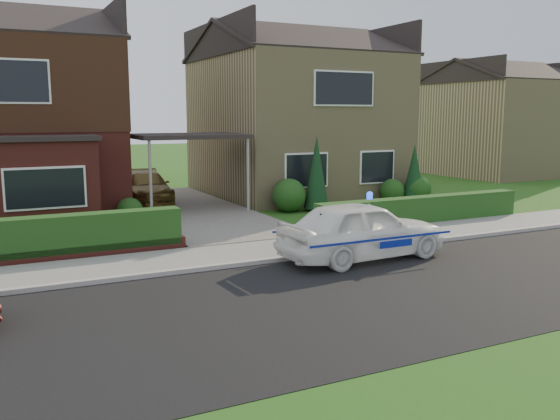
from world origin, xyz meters
TOP-DOWN VIEW (x-y plane):
  - ground at (0.00, 0.00)m, footprint 120.00×120.00m
  - road at (0.00, 0.00)m, footprint 60.00×6.00m
  - kerb at (0.00, 3.05)m, footprint 60.00×0.16m
  - sidewalk at (0.00, 4.10)m, footprint 60.00×2.00m
  - driveway at (0.00, 11.00)m, footprint 3.80×12.00m
  - house_left at (-5.78, 13.90)m, footprint 7.50×9.53m
  - house_right at (5.80, 13.99)m, footprint 7.50×8.06m
  - carport_link at (0.00, 10.95)m, footprint 3.80×3.00m
  - dwarf_wall at (-5.80, 5.30)m, footprint 7.70×0.25m
  - hedge_left at (-5.80, 5.45)m, footprint 7.50×0.55m
  - hedge_right at (5.80, 5.35)m, footprint 7.50×0.55m
  - shrub_left_mid at (-4.00, 9.30)m, footprint 1.32×1.32m
  - shrub_left_near at (-2.40, 9.60)m, footprint 0.84×0.84m
  - shrub_right_near at (3.20, 9.40)m, footprint 1.20×1.20m
  - shrub_right_mid at (7.80, 9.50)m, footprint 0.96×0.96m
  - shrub_right_far at (8.80, 9.20)m, footprint 1.08×1.08m
  - conifer_a at (4.20, 9.20)m, footprint 0.90×0.90m
  - conifer_b at (8.60, 9.20)m, footprint 0.90×0.90m
  - neighbour_right at (20.00, 16.00)m, footprint 6.50×7.00m
  - police_car at (1.56, 2.40)m, footprint 3.84×4.26m
  - driveway_car at (-1.00, 13.13)m, footprint 2.03×4.19m
  - potted_plant_b at (-2.50, 6.68)m, footprint 0.60×0.58m
  - potted_plant_c at (-2.50, 6.00)m, footprint 0.53×0.53m

SIDE VIEW (x-z plane):
  - ground at x=0.00m, z-range 0.00..0.00m
  - road at x=0.00m, z-range -0.01..0.01m
  - hedge_left at x=-5.80m, z-range -0.45..0.45m
  - hedge_right at x=5.80m, z-range -0.40..0.40m
  - sidewalk at x=0.00m, z-range 0.00..0.10m
  - kerb at x=0.00m, z-range 0.00..0.12m
  - driveway at x=0.00m, z-range 0.00..0.12m
  - dwarf_wall at x=-5.80m, z-range 0.00..0.36m
  - potted_plant_c at x=-2.50m, z-range 0.00..0.72m
  - shrub_left_near at x=-2.40m, z-range 0.00..0.84m
  - potted_plant_b at x=-2.50m, z-range 0.00..0.85m
  - shrub_right_mid at x=7.80m, z-range 0.00..0.96m
  - shrub_right_far at x=8.80m, z-range 0.00..1.08m
  - shrub_right_near at x=3.20m, z-range 0.00..1.20m
  - shrub_left_mid at x=-4.00m, z-range 0.00..1.32m
  - driveway_car at x=-1.00m, z-range 0.12..1.29m
  - police_car at x=1.56m, z-range -0.08..1.50m
  - conifer_b at x=8.60m, z-range 0.00..2.20m
  - conifer_a at x=4.20m, z-range 0.00..2.60m
  - neighbour_right at x=20.00m, z-range 0.00..5.20m
  - carport_link at x=0.00m, z-range 1.27..4.04m
  - house_right at x=5.80m, z-range 0.04..7.29m
  - house_left at x=-5.78m, z-range 0.19..7.44m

